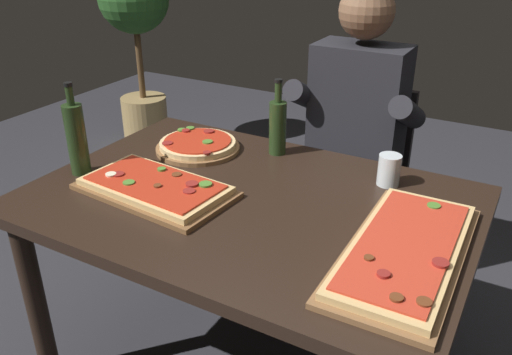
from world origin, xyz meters
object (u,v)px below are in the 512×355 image
at_px(pizza_rectangular_front, 155,187).
at_px(seated_diner, 353,130).
at_px(oil_bottle_amber, 76,138).
at_px(potted_plant_corner, 137,33).
at_px(pizza_rectangular_left, 405,250).
at_px(wine_bottle_dark, 278,126).
at_px(dining_table, 249,223).
at_px(diner_chair, 357,174).
at_px(tumbler_near_camera, 389,172).
at_px(pizza_round_far, 198,145).

distance_m(pizza_rectangular_front, seated_diner, 0.93).
relative_size(oil_bottle_amber, potted_plant_corner, 0.25).
relative_size(pizza_rectangular_left, wine_bottle_dark, 2.24).
xyz_separation_m(wine_bottle_dark, seated_diner, (0.17, 0.37, -0.11)).
distance_m(pizza_rectangular_left, seated_diner, 0.93).
distance_m(pizza_rectangular_left, potted_plant_corner, 2.84).
xyz_separation_m(dining_table, diner_chair, (0.08, 0.86, -0.16)).
bearing_deg(seated_diner, tumbler_near_camera, -56.81).
bearing_deg(wine_bottle_dark, dining_table, -76.87).
height_order(pizza_rectangular_left, seated_diner, seated_diner).
relative_size(pizza_round_far, seated_diner, 0.24).
relative_size(dining_table, wine_bottle_dark, 4.87).
relative_size(dining_table, potted_plant_corner, 1.07).
distance_m(tumbler_near_camera, diner_chair, 0.68).
height_order(dining_table, potted_plant_corner, potted_plant_corner).
bearing_deg(pizza_round_far, pizza_rectangular_front, -76.74).
bearing_deg(pizza_rectangular_front, wine_bottle_dark, 68.19).
bearing_deg(oil_bottle_amber, pizza_rectangular_left, 2.35).
bearing_deg(pizza_rectangular_front, dining_table, 23.41).
height_order(pizza_rectangular_left, potted_plant_corner, potted_plant_corner).
distance_m(pizza_rectangular_front, diner_chair, 1.08).
height_order(pizza_rectangular_left, wine_bottle_dark, wine_bottle_dark).
bearing_deg(wine_bottle_dark, pizza_rectangular_left, -36.12).
bearing_deg(diner_chair, pizza_rectangular_left, -64.69).
xyz_separation_m(pizza_rectangular_left, oil_bottle_amber, (-1.13, -0.05, 0.11)).
relative_size(dining_table, diner_chair, 1.61).
height_order(pizza_round_far, potted_plant_corner, potted_plant_corner).
xyz_separation_m(diner_chair, potted_plant_corner, (-1.88, 0.70, 0.34)).
xyz_separation_m(pizza_rectangular_left, seated_diner, (-0.44, 0.82, -0.02)).
bearing_deg(seated_diner, dining_table, -96.40).
height_order(pizza_round_far, diner_chair, diner_chair).
distance_m(pizza_rectangular_left, tumbler_near_camera, 0.43).
distance_m(dining_table, wine_bottle_dark, 0.43).
height_order(pizza_rectangular_front, diner_chair, diner_chair).
xyz_separation_m(seated_diner, potted_plant_corner, (-1.88, 0.82, 0.09)).
bearing_deg(seated_diner, pizza_round_far, -131.93).
bearing_deg(tumbler_near_camera, dining_table, -139.17).
relative_size(pizza_round_far, potted_plant_corner, 0.25).
bearing_deg(dining_table, oil_bottle_amber, -168.11).
distance_m(oil_bottle_amber, diner_chair, 1.26).
xyz_separation_m(wine_bottle_dark, oil_bottle_amber, (-0.52, -0.49, 0.02)).
distance_m(wine_bottle_dark, potted_plant_corner, 2.08).
height_order(wine_bottle_dark, seated_diner, seated_diner).
bearing_deg(pizza_round_far, seated_diner, 48.07).
bearing_deg(oil_bottle_amber, dining_table, 11.89).
relative_size(pizza_rectangular_front, diner_chair, 0.61).
distance_m(pizza_round_far, seated_diner, 0.67).
xyz_separation_m(oil_bottle_amber, diner_chair, (0.69, 0.98, -0.38)).
height_order(pizza_rectangular_front, pizza_rectangular_left, same).
height_order(tumbler_near_camera, potted_plant_corner, potted_plant_corner).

